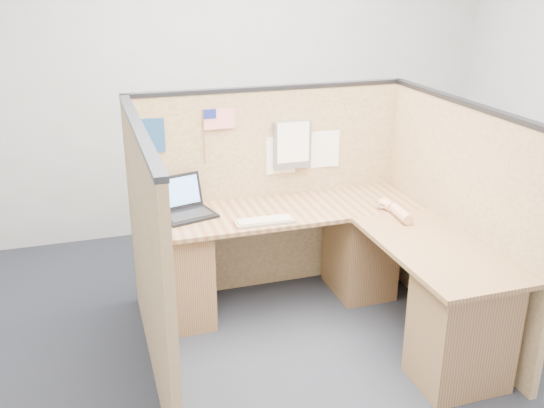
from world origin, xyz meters
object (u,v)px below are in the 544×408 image
object	(u,v)px
mouse	(385,205)
keyboard	(264,221)
l_desk	(329,273)
laptop	(187,205)

from	to	relation	value
mouse	keyboard	bearing A→B (deg)	180.00
l_desk	laptop	world-z (taller)	laptop
keyboard	laptop	bearing A→B (deg)	145.79
laptop	mouse	bearing A→B (deg)	-28.83
l_desk	keyboard	distance (m)	0.56
keyboard	l_desk	bearing A→B (deg)	-24.66
l_desk	laptop	xyz separation A→B (m)	(-0.84, 0.51, 0.40)
keyboard	mouse	world-z (taller)	mouse
l_desk	keyboard	bearing A→B (deg)	154.00
laptop	keyboard	xyz separation A→B (m)	(0.45, -0.32, -0.05)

